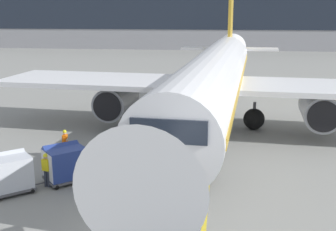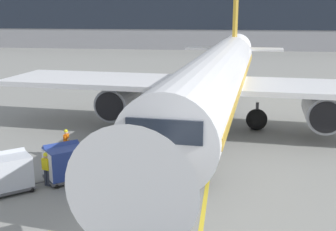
{
  "view_description": "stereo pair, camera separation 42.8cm",
  "coord_description": "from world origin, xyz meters",
  "views": [
    {
      "loc": [
        3.63,
        -15.01,
        8.53
      ],
      "look_at": [
        0.93,
        6.45,
        3.2
      ],
      "focal_mm": 45.73,
      "sensor_mm": 36.0,
      "label": 1
    },
    {
      "loc": [
        4.06,
        -14.96,
        8.53
      ],
      "look_at": [
        0.93,
        6.45,
        3.2
      ],
      "focal_mm": 45.73,
      "sensor_mm": 36.0,
      "label": 2
    }
  ],
  "objects": [
    {
      "name": "ground_crew_by_carts",
      "position": [
        -5.38,
        8.09,
        1.0
      ],
      "size": [
        0.27,
        0.57,
        1.74
      ],
      "color": "#333847",
      "rests_on": "ground"
    },
    {
      "name": "safety_cone_engine_keepout",
      "position": [
        -2.02,
        15.51,
        0.39
      ],
      "size": [
        0.71,
        0.71,
        0.79
      ],
      "color": "black",
      "rests_on": "ground"
    },
    {
      "name": "ground_crew_by_loader",
      "position": [
        -2.36,
        6.81,
        1.0
      ],
      "size": [
        0.57,
        0.25,
        1.74
      ],
      "color": "black",
      "rests_on": "ground"
    },
    {
      "name": "parked_airplane",
      "position": [
        3.16,
        15.3,
        3.86
      ],
      "size": [
        31.89,
        41.69,
        14.2
      ],
      "color": "white",
      "rests_on": "ground"
    },
    {
      "name": "belt_loader",
      "position": [
        -1.56,
        7.47,
        0.92
      ],
      "size": [
        4.89,
        4.0,
        3.4
      ],
      "color": "#A3A8B2",
      "rests_on": "ground"
    },
    {
      "name": "terminal_building",
      "position": [
        -8.77,
        89.41,
        7.72
      ],
      "size": [
        149.51,
        20.23,
        15.54
      ],
      "color": "#939399",
      "rests_on": "ground"
    },
    {
      "name": "apron_guidance_line_lead_in",
      "position": [
        3.12,
        14.57,
        0.0
      ],
      "size": [
        0.2,
        110.0,
        0.01
      ],
      "color": "yellow",
      "rests_on": "ground"
    },
    {
      "name": "ground_crew_marshaller",
      "position": [
        -4.8,
        3.91,
        1.0
      ],
      "size": [
        0.55,
        0.34,
        1.74
      ],
      "color": "#333847",
      "rests_on": "ground"
    },
    {
      "name": "baggage_cart_second",
      "position": [
        -6.31,
        3.06,
        1.0
      ],
      "size": [
        2.56,
        2.53,
        1.91
      ],
      "color": "#515156",
      "rests_on": "ground"
    },
    {
      "name": "baggage_cart_lead",
      "position": [
        -4.14,
        4.71,
        1.0
      ],
      "size": [
        2.56,
        2.53,
        1.91
      ],
      "color": "#515156",
      "rests_on": "ground"
    }
  ]
}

